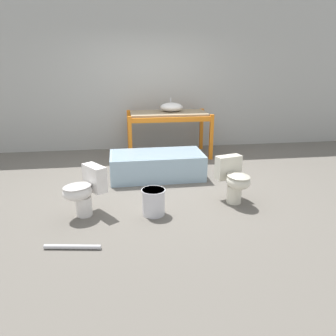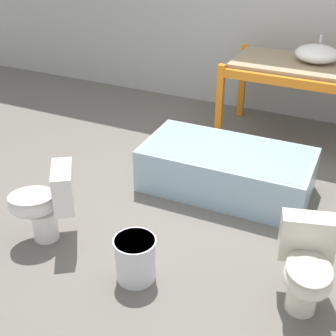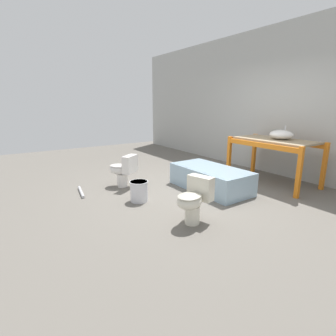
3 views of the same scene
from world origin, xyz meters
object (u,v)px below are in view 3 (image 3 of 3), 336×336
object	(u,v)px
bathtub_main	(210,177)
toilet_far	(123,169)
bucket_white	(139,191)
toilet_near	(194,199)
sink_basin	(281,135)

from	to	relation	value
bathtub_main	toilet_far	size ratio (longest dim) A/B	2.47
bucket_white	bathtub_main	bearing A→B (deg)	82.15
bathtub_main	toilet_far	bearing A→B (deg)	-129.92
bathtub_main	bucket_white	distance (m)	1.41
bathtub_main	toilet_near	xyz separation A→B (m)	(0.94, -1.17, 0.10)
toilet_near	toilet_far	world-z (taller)	same
sink_basin	toilet_far	xyz separation A→B (m)	(-1.50, -2.68, -0.64)
toilet_near	bathtub_main	bearing A→B (deg)	113.42
toilet_near	bucket_white	size ratio (longest dim) A/B	1.85
sink_basin	bathtub_main	world-z (taller)	sink_basin
toilet_far	bucket_white	world-z (taller)	toilet_far
toilet_near	bucket_white	bearing A→B (deg)	176.26
sink_basin	bathtub_main	xyz separation A→B (m)	(-0.46, -1.39, -0.74)
bathtub_main	toilet_near	bearing A→B (deg)	-52.12
sink_basin	toilet_near	xyz separation A→B (m)	(0.48, -2.56, -0.64)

